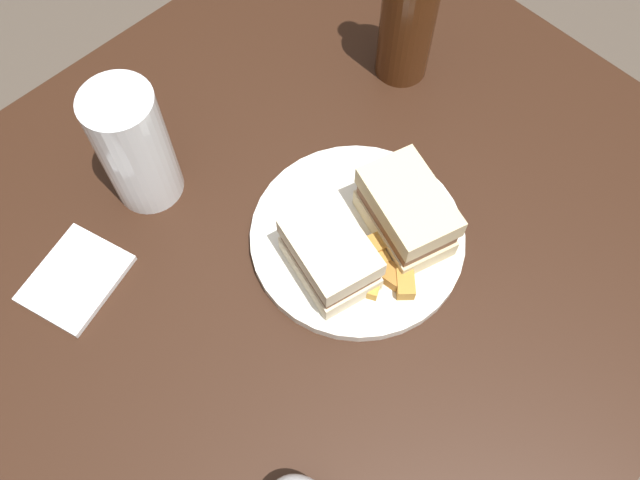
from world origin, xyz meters
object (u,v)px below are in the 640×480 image
at_px(pint_glass, 136,151).
at_px(napkin, 76,279).
at_px(cider_bottle, 411,2).
at_px(sandwich_half_right, 407,213).
at_px(plate, 357,237).
at_px(sandwich_half_left, 330,256).

bearing_deg(pint_glass, napkin, 16.63).
relative_size(cider_bottle, napkin, 2.62).
bearing_deg(pint_glass, sandwich_half_right, 123.46).
bearing_deg(pint_glass, plate, 119.18).
bearing_deg(sandwich_half_right, plate, -35.20).
relative_size(plate, sandwich_half_right, 1.92).
distance_m(plate, napkin, 0.33).
distance_m(sandwich_half_right, pint_glass, 0.31).
bearing_deg(sandwich_half_left, napkin, -42.52).
height_order(sandwich_half_right, cider_bottle, cider_bottle).
distance_m(plate, pint_glass, 0.27).
bearing_deg(napkin, cider_bottle, 174.82).
bearing_deg(napkin, sandwich_half_left, 137.48).
height_order(sandwich_half_left, sandwich_half_right, sandwich_half_right).
xyz_separation_m(pint_glass, cider_bottle, (-0.36, 0.09, 0.04)).
xyz_separation_m(sandwich_half_right, pint_glass, (0.17, -0.26, 0.02)).
distance_m(pint_glass, cider_bottle, 0.37).
bearing_deg(napkin, plate, 144.85).
xyz_separation_m(sandwich_half_right, cider_bottle, (-0.19, -0.17, 0.06)).
height_order(plate, pint_glass, pint_glass).
relative_size(plate, napkin, 2.27).
xyz_separation_m(plate, sandwich_half_left, (0.05, 0.01, 0.04)).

